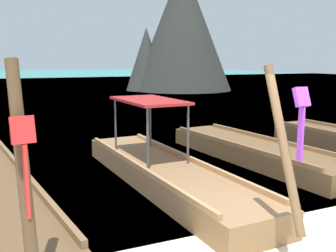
% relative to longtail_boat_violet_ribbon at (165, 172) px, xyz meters
% --- Properties ---
extents(sea_water, '(120.00, 120.00, 0.00)m').
position_rel_longtail_boat_violet_ribbon_xyz_m(sea_water, '(-0.12, 57.58, -0.30)').
color(sea_water, teal).
rests_on(sea_water, ground).
extents(longtail_boat_violet_ribbon, '(1.65, 7.25, 2.63)m').
position_rel_longtail_boat_violet_ribbon_xyz_m(longtail_boat_violet_ribbon, '(0.00, 0.00, 0.00)').
color(longtail_boat_violet_ribbon, olive).
rests_on(longtail_boat_violet_ribbon, ground).
extents(longtail_boat_yellow_ribbon, '(1.90, 6.68, 2.75)m').
position_rel_longtail_boat_violet_ribbon_xyz_m(longtail_boat_yellow_ribbon, '(3.05, 0.91, -0.05)').
color(longtail_boat_yellow_ribbon, brown).
rests_on(longtail_boat_yellow_ribbon, ground).
extents(karst_rock, '(9.49, 8.96, 11.28)m').
position_rel_longtail_boat_violet_ribbon_xyz_m(karst_rock, '(12.39, 24.77, 5.16)').
color(karst_rock, '#2D302B').
rests_on(karst_rock, ground).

